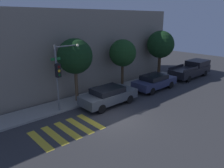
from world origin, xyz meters
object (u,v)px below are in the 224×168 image
(tree_midblock, at_px, (123,53))
(tree_far_end, at_px, (160,45))
(sedan_near_corner, at_px, (109,95))
(sedan_middle, at_px, (155,82))
(pickup_truck, at_px, (192,69))
(tree_near_corner, at_px, (75,56))
(traffic_light_pole, at_px, (63,67))

(tree_midblock, distance_m, tree_far_end, 5.64)
(sedan_near_corner, distance_m, tree_far_end, 9.87)
(tree_midblock, relative_size, tree_far_end, 0.90)
(sedan_near_corner, distance_m, sedan_middle, 5.63)
(tree_far_end, bearing_deg, tree_midblock, 180.00)
(pickup_truck, xyz_separation_m, tree_far_end, (-3.17, 2.14, 2.78))
(sedan_near_corner, height_order, tree_near_corner, tree_near_corner)
(sedan_middle, xyz_separation_m, tree_midblock, (-2.07, 2.14, 2.59))
(sedan_near_corner, height_order, tree_midblock, tree_midblock)
(sedan_middle, relative_size, pickup_truck, 0.79)
(tree_near_corner, distance_m, tree_midblock, 5.01)
(pickup_truck, distance_m, tree_far_end, 4.72)
(pickup_truck, height_order, tree_near_corner, tree_near_corner)
(pickup_truck, relative_size, tree_near_corner, 1.16)
(sedan_middle, relative_size, tree_far_end, 0.89)
(sedan_middle, bearing_deg, pickup_truck, 0.00)
(traffic_light_pole, height_order, sedan_near_corner, traffic_light_pole)
(tree_near_corner, height_order, tree_midblock, tree_near_corner)
(sedan_middle, xyz_separation_m, tree_near_corner, (-7.08, 2.14, 2.87))
(traffic_light_pole, xyz_separation_m, pickup_truck, (15.37, -1.27, -2.36))
(tree_near_corner, bearing_deg, sedan_middle, -16.81)
(traffic_light_pole, xyz_separation_m, sedan_middle, (8.65, -1.27, -2.48))
(sedan_middle, bearing_deg, traffic_light_pole, 171.67)
(traffic_light_pole, xyz_separation_m, tree_midblock, (6.58, 0.87, 0.11))
(sedan_middle, distance_m, tree_near_corner, 7.93)
(sedan_near_corner, xyz_separation_m, tree_near_corner, (-1.44, 2.14, 2.86))
(tree_near_corner, bearing_deg, traffic_light_pole, -151.05)
(traffic_light_pole, relative_size, tree_near_corner, 0.95)
(sedan_near_corner, height_order, tree_far_end, tree_far_end)
(traffic_light_pole, bearing_deg, tree_far_end, 4.08)
(traffic_light_pole, relative_size, tree_far_end, 0.92)
(sedan_middle, height_order, tree_near_corner, tree_near_corner)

